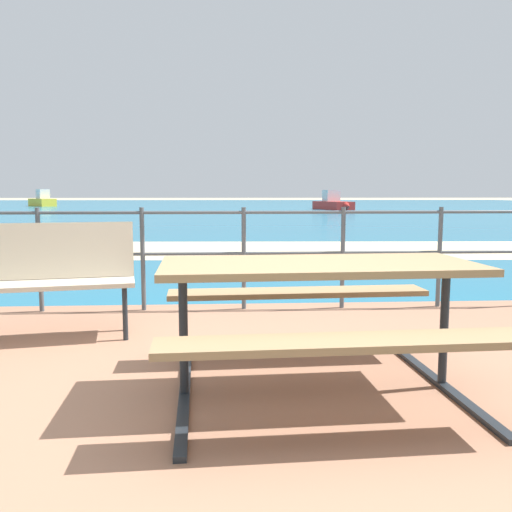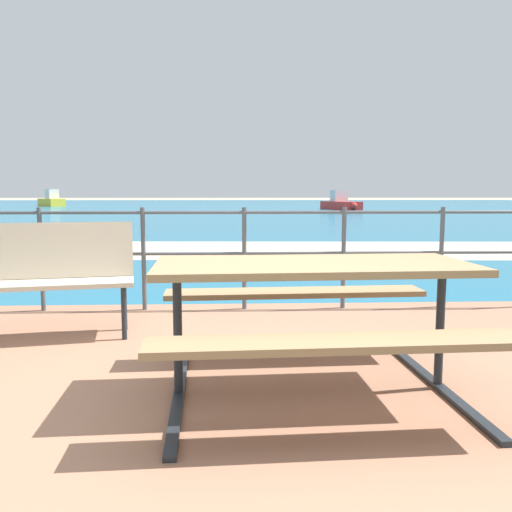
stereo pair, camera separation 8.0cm
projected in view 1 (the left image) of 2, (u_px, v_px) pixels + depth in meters
ground_plane at (259, 412)px, 2.94m from camera, size 240.00×240.00×0.00m
patio_paving at (259, 406)px, 2.94m from camera, size 6.40×5.20×0.06m
sea_water at (227, 208)px, 42.59m from camera, size 90.00×90.00×0.01m
beach_strip at (234, 250)px, 11.23m from camera, size 54.11×6.19×0.01m
picnic_table at (318, 291)px, 3.00m from camera, size 1.82×1.57×0.76m
park_bench at (36, 271)px, 4.16m from camera, size 1.55×0.68×0.91m
railing_fence at (244, 247)px, 5.20m from camera, size 5.94×0.04×1.01m
boat_near at (42, 201)px, 47.15m from camera, size 3.27×3.95×1.50m
boat_mid at (333, 204)px, 38.03m from camera, size 2.44×4.43×1.39m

